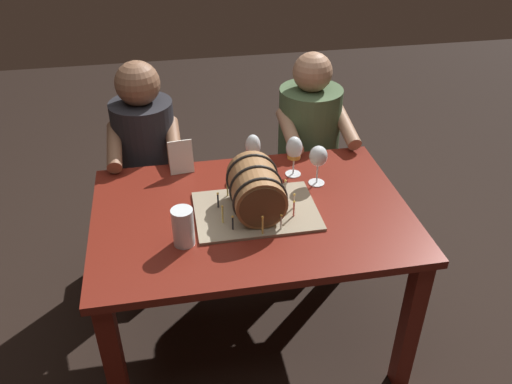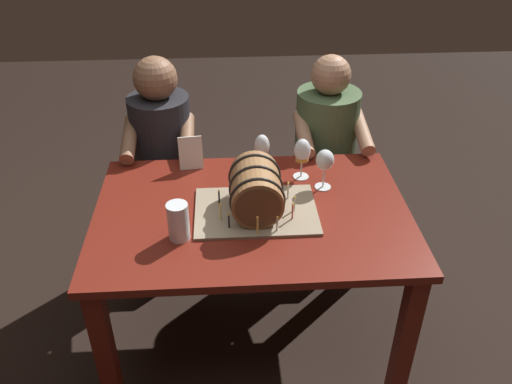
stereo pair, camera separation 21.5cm
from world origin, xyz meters
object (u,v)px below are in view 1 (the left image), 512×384
beer_pint (183,228)px  wine_glass_empty (318,157)px  wine_glass_rose (253,148)px  wine_glass_amber (294,150)px  menu_card (181,157)px  barrel_cake (256,192)px  dining_table (252,232)px  person_seated_left (150,180)px  person_seated_right (307,165)px

beer_pint → wine_glass_empty: bearing=27.6°
wine_glass_rose → wine_glass_amber: 0.19m
wine_glass_rose → beer_pint: 0.60m
beer_pint → menu_card: bearing=87.1°
wine_glass_rose → barrel_cake: bearing=-98.1°
dining_table → wine_glass_amber: 0.42m
barrel_cake → wine_glass_empty: bearing=28.9°
person_seated_left → menu_card: bearing=-61.3°
menu_card → wine_glass_amber: bearing=-18.5°
wine_glass_amber → person_seated_left: (-0.67, 0.41, -0.34)m
person_seated_left → dining_table: bearing=-57.2°
wine_glass_rose → beer_pint: size_ratio=1.17×
wine_glass_rose → menu_card: bearing=173.5°
barrel_cake → wine_glass_amber: 0.35m
wine_glass_empty → menu_card: 0.62m
wine_glass_amber → person_seated_left: size_ratio=0.16×
dining_table → person_seated_right: (0.43, 0.66, -0.10)m
menu_card → barrel_cake: bearing=-59.3°
wine_glass_amber → person_seated_left: person_seated_left is taller
beer_pint → person_seated_left: person_seated_left is taller
wine_glass_empty → beer_pint: size_ratio=1.20×
wine_glass_amber → wine_glass_rose: bearing=157.0°
wine_glass_rose → wine_glass_empty: bearing=-32.7°
barrel_cake → wine_glass_empty: 0.35m
beer_pint → person_seated_left: bearing=99.5°
person_seated_left → barrel_cake: bearing=-56.7°
wine_glass_rose → person_seated_right: person_seated_right is taller
wine_glass_rose → wine_glass_amber: bearing=-23.0°
dining_table → wine_glass_amber: size_ratio=6.80×
wine_glass_empty → wine_glass_amber: (-0.09, 0.09, -0.01)m
wine_glass_amber → beer_pint: bearing=-142.0°
wine_glass_rose → beer_pint: wine_glass_rose is taller
wine_glass_empty → wine_glass_amber: wine_glass_amber is taller
person_seated_right → menu_card: bearing=-156.4°
wine_glass_amber → menu_card: (-0.50, 0.11, -0.05)m
person_seated_right → dining_table: bearing=-122.8°
dining_table → wine_glass_rose: bearing=78.8°
barrel_cake → person_seated_right: bearing=58.6°
beer_pint → dining_table: bearing=29.4°
dining_table → wine_glass_amber: bearing=46.4°
wine_glass_empty → wine_glass_rose: wine_glass_empty is taller
barrel_cake → wine_glass_amber: barrel_cake is taller
wine_glass_rose → beer_pint: bearing=-126.0°
barrel_cake → wine_glass_amber: (0.22, 0.26, 0.03)m
wine_glass_amber → menu_card: bearing=167.5°
menu_card → person_seated_right: bearing=17.6°
barrel_cake → wine_glass_empty: barrel_cake is taller
wine_glass_empty → beer_pint: 0.70m
wine_glass_rose → menu_card: (-0.33, 0.04, -0.04)m
barrel_cake → wine_glass_rose: (0.05, 0.34, 0.02)m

